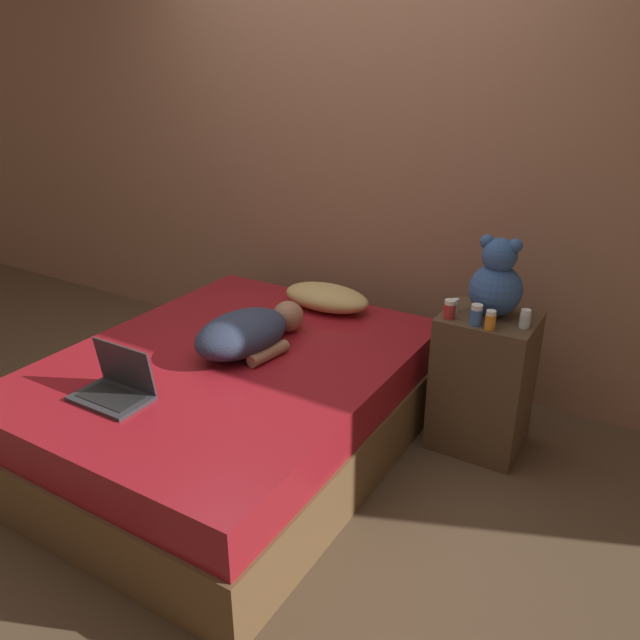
% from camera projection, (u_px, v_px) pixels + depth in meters
% --- Properties ---
extents(ground_plane, '(12.00, 12.00, 0.00)m').
position_uv_depth(ground_plane, '(235.00, 447.00, 3.10)').
color(ground_plane, brown).
extents(wall_back, '(8.00, 0.06, 2.60)m').
position_uv_depth(wall_back, '(356.00, 149.00, 3.54)').
color(wall_back, '#996B51').
rests_on(wall_back, ground_plane).
extents(bed, '(1.48, 1.87, 0.50)m').
position_uv_depth(bed, '(232.00, 404.00, 3.00)').
color(bed, brown).
rests_on(bed, ground_plane).
extents(nightstand, '(0.42, 0.37, 0.69)m').
position_uv_depth(nightstand, '(482.00, 382.00, 3.00)').
color(nightstand, brown).
rests_on(nightstand, ground_plane).
extents(pillow, '(0.50, 0.27, 0.14)m').
position_uv_depth(pillow, '(326.00, 297.00, 3.41)').
color(pillow, tan).
rests_on(pillow, bed).
extents(person_lying, '(0.39, 0.67, 0.20)m').
position_uv_depth(person_lying, '(248.00, 332.00, 2.93)').
color(person_lying, '#2D3851').
rests_on(person_lying, bed).
extents(laptop, '(0.32, 0.21, 0.22)m').
position_uv_depth(laptop, '(116.00, 386.00, 2.55)').
color(laptop, '#333338').
rests_on(laptop, bed).
extents(teddy_bear, '(0.24, 0.24, 0.37)m').
position_uv_depth(teddy_bear, '(497.00, 282.00, 2.82)').
color(teddy_bear, '#335693').
rests_on(teddy_bear, nightstand).
extents(bottle_red, '(0.05, 0.05, 0.09)m').
position_uv_depth(bottle_red, '(450.00, 309.00, 2.83)').
color(bottle_red, '#B72D2D').
rests_on(bottle_red, nightstand).
extents(bottle_clear, '(0.05, 0.05, 0.08)m').
position_uv_depth(bottle_clear, '(525.00, 319.00, 2.73)').
color(bottle_clear, silver).
rests_on(bottle_clear, nightstand).
extents(bottle_white, '(0.03, 0.03, 0.06)m').
position_uv_depth(bottle_white, '(456.00, 305.00, 2.90)').
color(bottle_white, white).
rests_on(bottle_white, nightstand).
extents(bottle_blue, '(0.05, 0.05, 0.10)m').
position_uv_depth(bottle_blue, '(476.00, 315.00, 2.76)').
color(bottle_blue, '#3866B2').
rests_on(bottle_blue, nightstand).
extents(bottle_orange, '(0.05, 0.05, 0.09)m').
position_uv_depth(bottle_orange, '(490.00, 320.00, 2.71)').
color(bottle_orange, orange).
rests_on(bottle_orange, nightstand).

